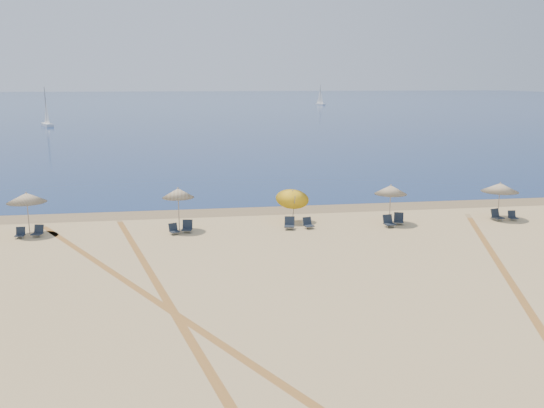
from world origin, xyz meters
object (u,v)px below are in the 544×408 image
(chair_5, at_px, (289,224))
(chair_8, at_px, (399,219))
(chair_1, at_px, (20,233))
(umbrella_4, at_px, (391,190))
(chair_9, at_px, (497,215))
(chair_4, at_px, (187,227))
(umbrella_1, at_px, (26,198))
(umbrella_5, at_px, (500,187))
(sailboat_1, at_px, (46,114))
(chair_6, at_px, (308,223))
(chair_7, at_px, (389,222))
(chair_2, at_px, (38,231))
(chair_10, at_px, (513,216))
(umbrella_3, at_px, (293,195))
(chair_3, at_px, (174,229))
(umbrella_2, at_px, (178,193))
(sailboat_0, at_px, (320,99))

(chair_5, bearing_deg, chair_8, 13.86)
(chair_1, bearing_deg, chair_8, -1.11)
(umbrella_4, xyz_separation_m, chair_9, (7.04, -0.30, -1.82))
(chair_1, xyz_separation_m, chair_4, (9.40, -0.18, 0.05))
(chair_1, relative_size, chair_8, 0.72)
(umbrella_1, height_order, umbrella_5, umbrella_1)
(umbrella_5, distance_m, sailboat_1, 94.25)
(chair_6, bearing_deg, sailboat_1, 97.46)
(chair_1, bearing_deg, chair_6, -1.79)
(umbrella_4, relative_size, sailboat_1, 0.33)
(umbrella_4, xyz_separation_m, umbrella_5, (7.39, 0.18, -0.10))
(umbrella_1, height_order, chair_9, umbrella_1)
(chair_7, bearing_deg, chair_2, 168.82)
(chair_6, xyz_separation_m, chair_10, (13.37, 0.01, -0.02))
(umbrella_1, relative_size, chair_8, 3.00)
(umbrella_5, height_order, chair_8, umbrella_5)
(umbrella_3, bearing_deg, chair_6, -67.03)
(chair_3, xyz_separation_m, sailboat_1, (-25.05, 83.14, 1.97))
(umbrella_4, bearing_deg, chair_10, -2.87)
(chair_1, height_order, chair_3, chair_3)
(chair_6, bearing_deg, chair_7, -19.10)
(chair_4, height_order, sailboat_1, sailboat_1)
(chair_8, xyz_separation_m, chair_10, (7.58, -0.12, -0.05))
(chair_3, relative_size, chair_9, 0.90)
(umbrella_5, bearing_deg, umbrella_4, -178.63)
(umbrella_1, xyz_separation_m, chair_9, (28.65, -1.04, -1.84))
(chair_10, bearing_deg, chair_9, 178.46)
(sailboat_1, bearing_deg, umbrella_3, -93.36)
(umbrella_2, height_order, chair_10, umbrella_2)
(umbrella_5, relative_size, chair_1, 3.98)
(chair_2, relative_size, chair_9, 0.90)
(umbrella_2, xyz_separation_m, chair_10, (21.07, -0.66, -2.01))
(umbrella_2, distance_m, umbrella_3, 7.12)
(chair_8, height_order, sailboat_1, sailboat_1)
(sailboat_0, bearing_deg, sailboat_1, -153.34)
(umbrella_4, relative_size, chair_5, 3.02)
(umbrella_2, xyz_separation_m, chair_8, (13.49, -0.54, -1.96))
(umbrella_5, relative_size, chair_4, 3.08)
(chair_9, bearing_deg, chair_6, 165.75)
(umbrella_5, xyz_separation_m, chair_10, (0.69, -0.58, -1.77))
(chair_7, height_order, sailboat_0, sailboat_0)
(umbrella_4, distance_m, sailboat_1, 91.06)
(umbrella_3, height_order, chair_5, umbrella_3)
(umbrella_1, height_order, chair_1, umbrella_1)
(chair_10, relative_size, sailboat_1, 0.08)
(chair_7, bearing_deg, umbrella_1, 167.20)
(chair_2, distance_m, sailboat_1, 84.31)
(umbrella_3, xyz_separation_m, chair_1, (-15.98, -1.18, -1.47))
(chair_1, bearing_deg, chair_4, -1.56)
(umbrella_4, bearing_deg, chair_5, -176.30)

